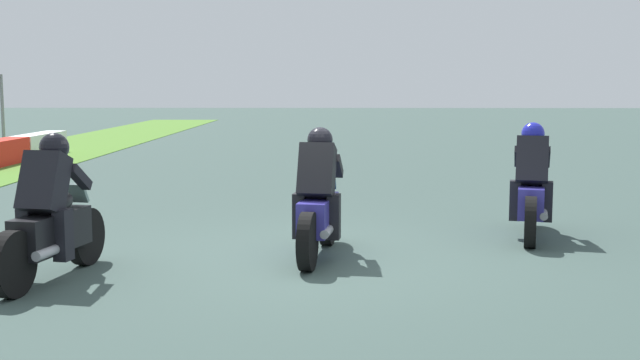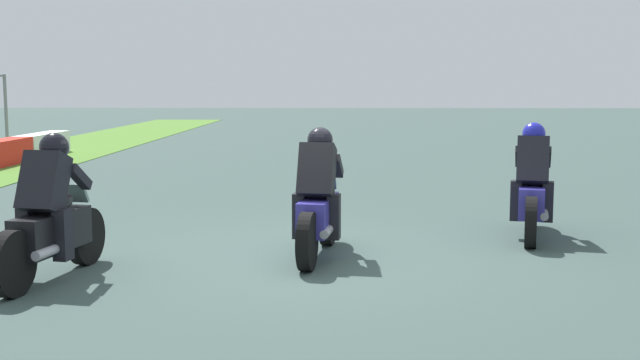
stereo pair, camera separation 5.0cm
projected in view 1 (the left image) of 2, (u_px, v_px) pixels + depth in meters
ground_plane at (314, 258)px, 9.10m from camera, size 120.00×120.00×0.00m
rider_lane_a at (531, 190)px, 10.27m from camera, size 2.01×0.66×1.51m
rider_lane_b at (318, 204)px, 9.08m from camera, size 2.04×0.60×1.51m
rider_lane_c at (51, 220)px, 8.00m from camera, size 2.03×0.62×1.51m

